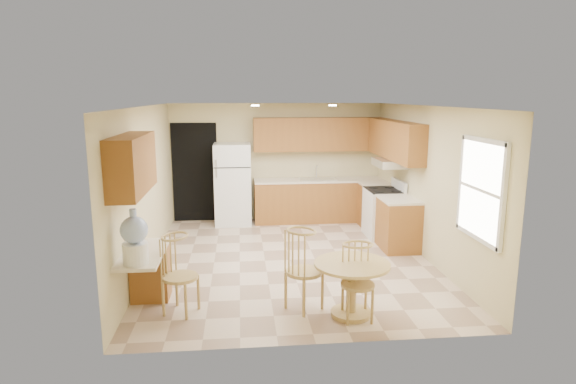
{
  "coord_description": "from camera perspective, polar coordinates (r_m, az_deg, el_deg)",
  "views": [
    {
      "loc": [
        -0.79,
        -7.51,
        2.67
      ],
      "look_at": [
        -0.0,
        0.3,
        1.08
      ],
      "focal_mm": 30.0,
      "sensor_mm": 36.0,
      "label": 1
    }
  ],
  "objects": [
    {
      "name": "desk_top",
      "position": [
        6.24,
        -16.78,
        -7.01
      ],
      "size": [
        0.5,
        1.2,
        0.04
      ],
      "primitive_type": "cube",
      "color": "beige",
      "rests_on": "desk_pedestal"
    },
    {
      "name": "desk_pedestal",
      "position": [
        6.72,
        -15.98,
        -9.15
      ],
      "size": [
        0.48,
        0.42,
        0.72
      ],
      "primitive_type": "cube",
      "color": "#975D26",
      "rests_on": "floor"
    },
    {
      "name": "water_crock",
      "position": [
        5.76,
        -17.72,
        -5.34
      ],
      "size": [
        0.31,
        0.31,
        0.65
      ],
      "color": "white",
      "rests_on": "desk_top"
    },
    {
      "name": "counter_right_b",
      "position": [
        8.55,
        13.07,
        -0.87
      ],
      "size": [
        0.63,
        0.8,
        0.04
      ],
      "primitive_type": "cube",
      "color": "beige",
      "rests_on": "base_cab_right_b"
    },
    {
      "name": "base_cab_right_a",
      "position": [
        10.01,
        10.3,
        -1.65
      ],
      "size": [
        0.6,
        0.59,
        0.87
      ],
      "primitive_type": "cube",
      "color": "#975D26",
      "rests_on": "floor"
    },
    {
      "name": "ceiling",
      "position": [
        7.55,
        0.26,
        10.15
      ],
      "size": [
        4.5,
        5.5,
        0.02
      ],
      "primitive_type": "cube",
      "color": "white",
      "rests_on": "wall_back"
    },
    {
      "name": "upper_cab_left",
      "position": [
        6.1,
        -17.98,
        3.15
      ],
      "size": [
        0.33,
        1.4,
        0.7
      ],
      "primitive_type": "cube",
      "color": "#975D26",
      "rests_on": "wall_left"
    },
    {
      "name": "range_hood",
      "position": [
        9.21,
        11.97,
        3.39
      ],
      "size": [
        0.5,
        0.76,
        0.14
      ],
      "primitive_type": "cube",
      "color": "silver",
      "rests_on": "upper_cab_right"
    },
    {
      "name": "floor",
      "position": [
        8.01,
        0.24,
        -8.04
      ],
      "size": [
        5.5,
        5.5,
        0.0
      ],
      "primitive_type": "plane",
      "color": "#C9AE91",
      "rests_on": "ground"
    },
    {
      "name": "wall_right",
      "position": [
        8.22,
        16.05,
        1.04
      ],
      "size": [
        0.02,
        5.5,
        2.5
      ],
      "primitive_type": "cube",
      "color": "beige",
      "rests_on": "floor"
    },
    {
      "name": "upper_cab_right",
      "position": [
        9.21,
        12.53,
        6.06
      ],
      "size": [
        0.33,
        2.42,
        0.7
      ],
      "primitive_type": "cube",
      "color": "#975D26",
      "rests_on": "wall_right"
    },
    {
      "name": "chair_table_a",
      "position": [
        5.97,
        2.06,
        -8.52
      ],
      "size": [
        0.46,
        0.58,
        1.04
      ],
      "rotation": [
        0.0,
        0.0,
        -0.93
      ],
      "color": "tan",
      "rests_on": "floor"
    },
    {
      "name": "counter_back",
      "position": [
        10.25,
        3.69,
        1.42
      ],
      "size": [
        2.75,
        0.63,
        0.04
      ],
      "primitive_type": "cube",
      "color": "beige",
      "rests_on": "base_cab_back"
    },
    {
      "name": "chair_table_b",
      "position": [
        5.79,
        8.5,
        -10.0
      ],
      "size": [
        0.41,
        0.41,
        0.93
      ],
      "rotation": [
        0.0,
        0.0,
        3.15
      ],
      "color": "tan",
      "rests_on": "floor"
    },
    {
      "name": "window",
      "position": [
        6.52,
        21.94,
        0.25
      ],
      "size": [
        0.06,
        1.12,
        1.3
      ],
      "color": "white",
      "rests_on": "wall_right"
    },
    {
      "name": "wall_front",
      "position": [
        5.03,
        3.52,
        -5.0
      ],
      "size": [
        4.5,
        0.02,
        2.5
      ],
      "primitive_type": "cube",
      "color": "beige",
      "rests_on": "floor"
    },
    {
      "name": "can_light_b",
      "position": [
        8.87,
        5.32,
        10.2
      ],
      "size": [
        0.14,
        0.14,
        0.02
      ],
      "primitive_type": "cylinder",
      "color": "white",
      "rests_on": "ceiling"
    },
    {
      "name": "stove",
      "position": [
        9.36,
        11.29,
        -2.38
      ],
      "size": [
        0.65,
        0.76,
        1.09
      ],
      "color": "white",
      "rests_on": "floor"
    },
    {
      "name": "doorway",
      "position": [
        10.41,
        -10.97,
        2.28
      ],
      "size": [
        0.9,
        0.02,
        2.1
      ],
      "primitive_type": "cube",
      "color": "black",
      "rests_on": "floor"
    },
    {
      "name": "base_cab_right_b",
      "position": [
        8.66,
        12.93,
        -3.82
      ],
      "size": [
        0.6,
        0.8,
        0.87
      ],
      "primitive_type": "cube",
      "color": "#975D26",
      "rests_on": "floor"
    },
    {
      "name": "sink",
      "position": [
        10.24,
        3.55,
        1.54
      ],
      "size": [
        0.78,
        0.44,
        0.01
      ],
      "primitive_type": "cube",
      "color": "silver",
      "rests_on": "counter_back"
    },
    {
      "name": "chair_desk",
      "position": [
        6.02,
        -12.81,
        -8.96
      ],
      "size": [
        0.44,
        0.56,
        0.99
      ],
      "rotation": [
        0.0,
        0.0,
        -1.99
      ],
      "color": "tan",
      "rests_on": "floor"
    },
    {
      "name": "counter_right_a",
      "position": [
        9.92,
        10.39,
        0.91
      ],
      "size": [
        0.63,
        0.59,
        0.04
      ],
      "primitive_type": "cube",
      "color": "beige",
      "rests_on": "base_cab_right_a"
    },
    {
      "name": "upper_cab_back",
      "position": [
        10.26,
        3.64,
        6.83
      ],
      "size": [
        2.75,
        0.33,
        0.7
      ],
      "primitive_type": "cube",
      "color": "#975D26",
      "rests_on": "wall_back"
    },
    {
      "name": "can_light_a",
      "position": [
        8.71,
        -3.9,
        10.2
      ],
      "size": [
        0.14,
        0.14,
        0.02
      ],
      "primitive_type": "cylinder",
      "color": "white",
      "rests_on": "ceiling"
    },
    {
      "name": "refrigerator",
      "position": [
        10.08,
        -6.56,
        0.93
      ],
      "size": [
        0.75,
        0.73,
        1.69
      ],
      "color": "white",
      "rests_on": "floor"
    },
    {
      "name": "wall_left",
      "position": [
        7.78,
        -16.47,
        0.44
      ],
      "size": [
        0.02,
        5.5,
        2.5
      ],
      "primitive_type": "cube",
      "color": "beige",
      "rests_on": "floor"
    },
    {
      "name": "wall_back",
      "position": [
        10.39,
        -1.33,
        3.58
      ],
      "size": [
        4.5,
        0.02,
        2.5
      ],
      "primitive_type": "cube",
      "color": "beige",
      "rests_on": "floor"
    },
    {
      "name": "dining_table",
      "position": [
        6.0,
        7.55,
        -10.44
      ],
      "size": [
        0.92,
        0.92,
        0.68
      ],
      "rotation": [
        0.0,
        0.0,
        -0.11
      ],
      "color": "tan",
      "rests_on": "floor"
    },
    {
      "name": "base_cab_back",
      "position": [
        10.34,
        3.66,
        -1.07
      ],
      "size": [
        2.75,
        0.6,
        0.87
      ],
      "primitive_type": "cube",
      "color": "#975D26",
      "rests_on": "floor"
    }
  ]
}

